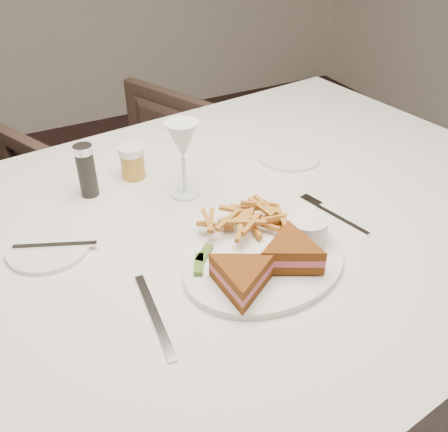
% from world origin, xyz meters
% --- Properties ---
extents(table, '(1.73, 1.26, 0.75)m').
position_xyz_m(table, '(0.33, 0.17, 0.38)').
color(table, silver).
rests_on(table, ground).
extents(chair_far, '(0.87, 0.84, 0.69)m').
position_xyz_m(chair_far, '(0.42, 1.08, 0.35)').
color(chair_far, '#443229').
rests_on(chair_far, ground).
extents(table_setting, '(0.78, 0.60, 0.18)m').
position_xyz_m(table_setting, '(0.34, 0.11, 0.79)').
color(table_setting, white).
rests_on(table_setting, table).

